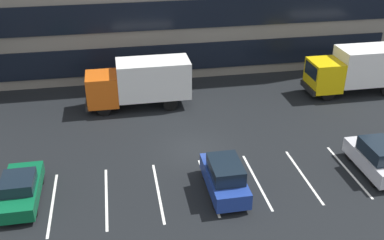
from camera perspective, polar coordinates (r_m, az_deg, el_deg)
ground_plane at (r=28.31m, az=0.37°, el=-3.72°), size 120.00×120.00×0.00m
lot_markings at (r=24.99m, az=2.12°, el=-8.51°), size 22.54×5.40×0.01m
box_truck_orange at (r=33.16m, az=-6.63°, el=4.91°), size 7.73×2.56×3.58m
box_truck_yellow at (r=37.74m, az=20.63°, el=6.26°), size 7.97×2.64×3.69m
sedan_forest at (r=25.17m, az=-21.14°, el=-8.28°), size 1.87×4.46×1.60m
suv_navy at (r=24.13m, az=4.20°, el=-7.30°), size 1.84×4.34×1.96m
suv_silver at (r=27.79m, az=22.56°, el=-4.50°), size 1.82×4.28×1.94m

